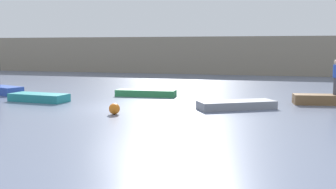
{
  "coord_description": "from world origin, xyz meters",
  "views": [
    {
      "loc": [
        7.3,
        -16.97,
        2.83
      ],
      "look_at": [
        1.84,
        2.12,
        0.44
      ],
      "focal_mm": 42.95,
      "sensor_mm": 36.0,
      "label": 1
    }
  ],
  "objects": [
    {
      "name": "mooring_buoy",
      "position": [
        0.58,
        -1.63,
        0.23
      ],
      "size": [
        0.47,
        0.47,
        0.47
      ],
      "primitive_type": "sphere",
      "color": "orange",
      "rests_on": "ground_plane"
    },
    {
      "name": "ground_plane",
      "position": [
        0.0,
        0.0,
        0.0
      ],
      "size": [
        120.0,
        120.0,
        0.0
      ],
      "primitive_type": "plane",
      "color": "slate"
    },
    {
      "name": "person_blue_shirt",
      "position": [
        9.8,
        3.9,
        1.46
      ],
      "size": [
        0.32,
        0.32,
        1.72
      ],
      "color": "#4C4C56",
      "rests_on": "rowboat_brown"
    },
    {
      "name": "rowboat_brown",
      "position": [
        9.8,
        3.9,
        0.25
      ],
      "size": [
        4.02,
        1.5,
        0.49
      ],
      "primitive_type": "cube",
      "rotation": [
        0.0,
        0.0,
        0.15
      ],
      "color": "brown",
      "rests_on": "ground_plane"
    },
    {
      "name": "embankment_wall",
      "position": [
        0.0,
        23.63,
        1.91
      ],
      "size": [
        80.0,
        1.2,
        3.81
      ],
      "primitive_type": "cube",
      "color": "gray",
      "rests_on": "ground_plane"
    },
    {
      "name": "rowboat_green",
      "position": [
        -0.18,
        4.58,
        0.18
      ],
      "size": [
        3.48,
        1.23,
        0.37
      ],
      "primitive_type": "cube",
      "rotation": [
        0.0,
        0.0,
        0.07
      ],
      "color": "#2D7F47",
      "rests_on": "ground_plane"
    },
    {
      "name": "rowboat_teal",
      "position": [
        -4.77,
        0.97,
        0.2
      ],
      "size": [
        3.17,
        1.45,
        0.41
      ],
      "primitive_type": "cube",
      "rotation": [
        0.0,
        0.0,
        -0.09
      ],
      "color": "teal",
      "rests_on": "ground_plane"
    },
    {
      "name": "rowboat_grey",
      "position": [
        5.33,
        1.29,
        0.18
      ],
      "size": [
        3.64,
        2.79,
        0.36
      ],
      "primitive_type": "cube",
      "rotation": [
        0.0,
        0.0,
        0.53
      ],
      "color": "gray",
      "rests_on": "ground_plane"
    }
  ]
}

